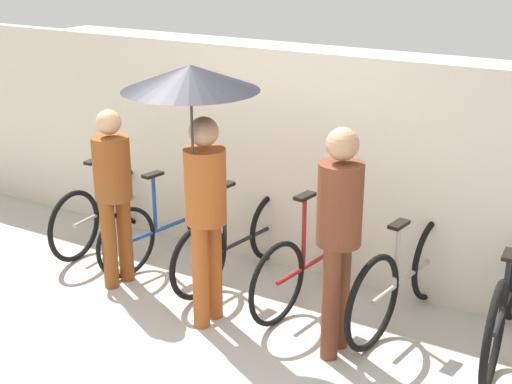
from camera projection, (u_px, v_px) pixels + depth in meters
ground_plane at (175, 370)px, 5.10m from camera, size 30.00×30.00×0.00m
back_wall at (303, 165)px, 6.34m from camera, size 11.88×0.12×2.01m
parked_bicycle_0 at (110, 206)px, 7.15m from camera, size 0.44×1.75×1.05m
parked_bicycle_1 at (171, 223)px, 6.77m from camera, size 0.49×1.73×1.01m
parked_bicycle_2 at (239, 240)px, 6.37m from camera, size 0.45×1.69×1.08m
parked_bicycle_3 at (317, 258)px, 5.99m from camera, size 0.44×1.76×1.10m
parked_bicycle_4 at (406, 276)px, 5.63m from camera, size 0.44×1.76×1.11m
parked_bicycle_5 at (507, 299)px, 5.26m from camera, size 0.44×1.83×1.09m
pedestrian_leading at (113, 186)px, 6.06m from camera, size 0.32×0.32×1.58m
pedestrian_center at (196, 127)px, 5.13m from camera, size 0.98×0.98×2.09m
pedestrian_trailing at (339, 226)px, 4.99m from camera, size 0.32×0.32×1.73m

